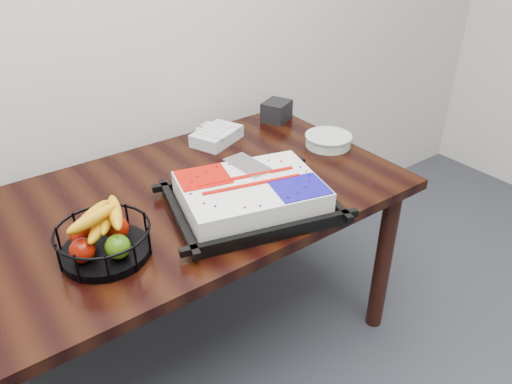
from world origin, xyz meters
TOP-DOWN VIEW (x-y plane):
  - table at (0.00, 2.00)m, footprint 1.80×0.90m
  - cake_tray at (0.25, 1.78)m, footprint 0.61×0.53m
  - fruit_basket at (-0.24, 1.83)m, footprint 0.28×0.28m
  - plate_stack at (0.80, 1.99)m, footprint 0.20×0.20m
  - fork_bag at (0.44, 2.30)m, footprint 0.25×0.21m
  - napkin_box at (0.80, 2.34)m, footprint 0.16×0.15m

SIDE VIEW (x-z plane):
  - table at x=0.00m, z-range 0.29..1.04m
  - plate_stack at x=0.80m, z-range 0.75..0.80m
  - fork_bag at x=0.44m, z-range 0.75..0.81m
  - napkin_box at x=0.80m, z-range 0.75..0.84m
  - cake_tray at x=0.25m, z-range 0.75..0.85m
  - fruit_basket at x=-0.24m, z-range 0.74..0.88m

